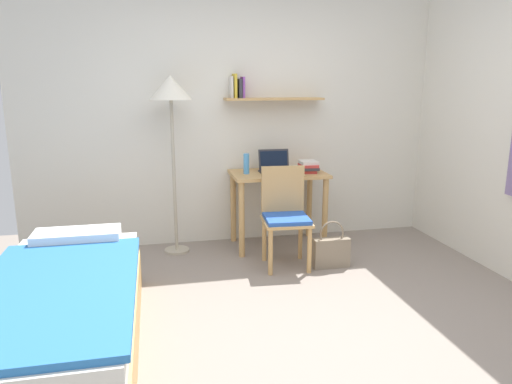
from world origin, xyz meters
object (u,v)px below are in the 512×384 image
bed (62,315)px  desk (278,188)px  laptop (275,166)px  desk_chair (285,213)px  water_bottle (246,164)px  standing_lamp (171,98)px  book_stack (308,167)px  handbag (331,251)px

bed → desk: size_ratio=2.15×
bed → laptop: 2.48m
desk_chair → water_bottle: bearing=117.0°
standing_lamp → book_stack: bearing=-3.6°
desk → handbag: size_ratio=2.14×
book_stack → desk: bearing=171.4°
standing_lamp → laptop: size_ratio=5.41×
laptop → water_bottle: 0.30m
water_bottle → laptop: bearing=6.3°
standing_lamp → laptop: standing_lamp is taller
laptop → handbag: (0.35, -0.69, -0.67)m
book_stack → handbag: bearing=-87.5°
desk_chair → handbag: bearing=-22.7°
desk → laptop: bearing=133.2°
bed → laptop: size_ratio=6.36×
desk_chair → water_bottle: size_ratio=4.47×
laptop → book_stack: bearing=-12.8°
desk_chair → standing_lamp: size_ratio=0.52×
bed → handbag: bearing=24.3°
desk → water_bottle: water_bottle is taller
bed → desk: 2.44m
desk → standing_lamp: standing_lamp is taller
desk → laptop: (-0.03, 0.03, 0.21)m
laptop → water_bottle: laptop is taller
desk → standing_lamp: (-1.01, 0.04, 0.88)m
water_bottle → book_stack: bearing=-3.7°
bed → water_bottle: (1.46, 1.61, 0.62)m
desk_chair → laptop: size_ratio=2.84×
water_bottle → handbag: size_ratio=0.46×
desk → handbag: (0.32, -0.67, -0.46)m
laptop → handbag: laptop is taller
handbag → water_bottle: bearing=134.1°
bed → desk: (1.79, 1.62, 0.37)m
standing_lamp → book_stack: (1.31, -0.08, -0.67)m
water_bottle → book_stack: size_ratio=0.74×
water_bottle → desk_chair: bearing=-63.0°
standing_lamp → handbag: size_ratio=3.93×
desk → standing_lamp: 1.35m
water_bottle → handbag: (0.64, -0.66, -0.71)m
desk → water_bottle: 0.41m
desk_chair → water_bottle: water_bottle is taller
laptop → water_bottle: size_ratio=1.57×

